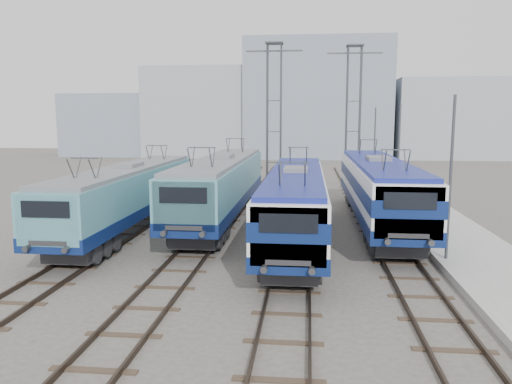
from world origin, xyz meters
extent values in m
plane|color=#514C47|center=(0.00, 0.00, 0.00)|extent=(160.00, 160.00, 0.00)
cube|color=#9E9E99|center=(10.20, 8.00, 0.15)|extent=(4.00, 70.00, 0.30)
cube|color=#0C1D51|center=(-6.75, 6.87, 1.32)|extent=(2.72, 17.14, 0.57)
cube|color=teal|center=(-6.75, 6.87, 2.47)|extent=(2.67, 17.14, 1.71)
cube|color=teal|center=(-6.75, -1.36, 2.29)|extent=(2.45, 0.67, 1.94)
cube|color=slate|center=(-6.75, 6.87, 3.42)|extent=(2.45, 16.45, 0.19)
cube|color=#262628|center=(-6.75, 1.16, 0.61)|extent=(2.00, 3.43, 0.64)
cube|color=#262628|center=(-6.75, 12.59, 0.61)|extent=(2.00, 3.43, 0.64)
cube|color=#0C1D51|center=(-2.25, 10.19, 1.41)|extent=(2.91, 18.41, 0.61)
cube|color=teal|center=(-2.25, 10.19, 2.63)|extent=(2.86, 18.41, 1.84)
cube|color=teal|center=(-2.25, 1.34, 2.45)|extent=(2.63, 0.72, 2.09)
cube|color=slate|center=(-2.25, 10.19, 3.66)|extent=(2.63, 17.67, 0.20)
cube|color=#262628|center=(-2.25, 4.05, 0.64)|extent=(2.15, 3.68, 0.69)
cube|color=#262628|center=(-2.25, 16.32, 0.64)|extent=(2.15, 3.68, 0.69)
cube|color=#0C1D51|center=(2.25, 5.30, 1.33)|extent=(2.73, 17.22, 0.57)
cube|color=white|center=(2.25, 5.30, 2.48)|extent=(2.68, 17.22, 1.72)
cube|color=#0C1D51|center=(2.25, 5.30, 2.43)|extent=(2.72, 17.24, 0.67)
cube|color=white|center=(2.25, -2.98, 2.30)|extent=(2.46, 0.67, 1.95)
cube|color=navy|center=(2.25, 5.30, 3.43)|extent=(2.46, 16.53, 0.19)
cube|color=#262628|center=(2.25, -0.44, 0.61)|extent=(2.01, 3.44, 0.65)
cube|color=#262628|center=(2.25, 11.04, 0.61)|extent=(2.01, 3.44, 0.65)
cube|color=#0C1D51|center=(6.75, 9.71, 1.40)|extent=(2.90, 18.34, 0.61)
cube|color=white|center=(6.75, 9.71, 2.63)|extent=(2.85, 18.34, 1.83)
cube|color=#0C1D51|center=(6.75, 9.71, 2.57)|extent=(2.89, 18.36, 0.71)
cube|color=white|center=(6.75, 0.90, 2.44)|extent=(2.62, 0.71, 2.08)
cube|color=navy|center=(6.75, 9.71, 3.64)|extent=(2.62, 17.61, 0.20)
cube|color=#262628|center=(6.75, 3.60, 0.64)|extent=(2.14, 3.67, 0.69)
cube|color=#262628|center=(6.75, 15.83, 0.64)|extent=(2.14, 3.67, 0.69)
cylinder|color=#3F4247|center=(-0.55, 21.45, 6.00)|extent=(0.10, 0.10, 12.00)
cylinder|color=#3F4247|center=(0.55, 21.45, 6.00)|extent=(0.10, 0.10, 12.00)
cylinder|color=#3F4247|center=(-0.55, 22.55, 6.00)|extent=(0.10, 0.10, 12.00)
cylinder|color=#3F4247|center=(0.55, 22.55, 6.00)|extent=(0.10, 0.10, 12.00)
cube|color=#3F4247|center=(0.00, 22.00, 11.40)|extent=(4.50, 0.12, 0.12)
cylinder|color=#3F4247|center=(5.95, 23.45, 6.00)|extent=(0.10, 0.10, 12.00)
cylinder|color=#3F4247|center=(7.05, 23.45, 6.00)|extent=(0.10, 0.10, 12.00)
cylinder|color=#3F4247|center=(5.95, 24.55, 6.00)|extent=(0.10, 0.10, 12.00)
cylinder|color=#3F4247|center=(7.05, 24.55, 6.00)|extent=(0.10, 0.10, 12.00)
cube|color=#3F4247|center=(6.50, 24.00, 11.40)|extent=(4.50, 0.12, 0.12)
cylinder|color=#3F4247|center=(8.60, 2.00, 3.50)|extent=(0.12, 0.12, 7.00)
cylinder|color=#3F4247|center=(8.60, 14.00, 3.50)|extent=(0.12, 0.12, 7.00)
cylinder|color=#3F4247|center=(8.60, 26.00, 3.50)|extent=(0.12, 0.12, 7.00)
cube|color=#929AA2|center=(-14.00, 62.00, 7.00)|extent=(18.00, 12.00, 14.00)
cube|color=gray|center=(4.00, 62.00, 9.00)|extent=(22.00, 14.00, 18.00)
cube|color=#929AA2|center=(24.00, 62.00, 6.00)|extent=(16.00, 12.00, 12.00)
cube|color=gray|center=(-30.00, 62.00, 5.00)|extent=(14.00, 10.00, 10.00)
camera|label=1|loc=(2.86, -18.82, 6.05)|focal=35.00mm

